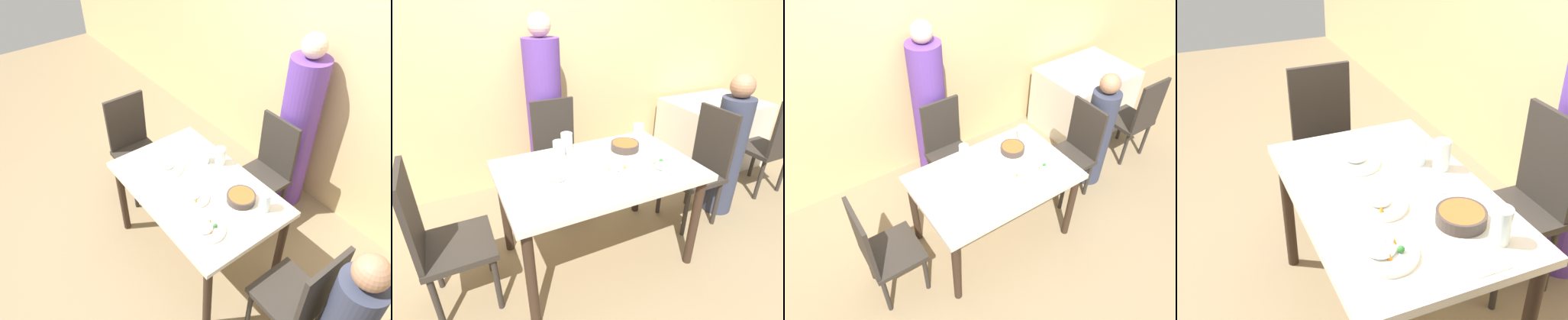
{
  "view_description": "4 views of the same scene",
  "coord_description": "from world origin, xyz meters",
  "views": [
    {
      "loc": [
        1.59,
        -1.21,
        2.68
      ],
      "look_at": [
        -0.07,
        0.04,
        0.93
      ],
      "focal_mm": 35.0,
      "sensor_mm": 36.0,
      "label": 1
    },
    {
      "loc": [
        -0.8,
        -1.53,
        1.7
      ],
      "look_at": [
        -0.05,
        0.05,
        0.79
      ],
      "focal_mm": 28.0,
      "sensor_mm": 36.0,
      "label": 2
    },
    {
      "loc": [
        -1.28,
        -1.73,
        2.85
      ],
      "look_at": [
        -0.14,
        -0.01,
        0.99
      ],
      "focal_mm": 35.0,
      "sensor_mm": 36.0,
      "label": 3
    },
    {
      "loc": [
        1.6,
        -0.76,
        1.92
      ],
      "look_at": [
        -0.03,
        -0.08,
        0.91
      ],
      "focal_mm": 45.0,
      "sensor_mm": 36.0,
      "label": 4
    }
  ],
  "objects": [
    {
      "name": "glass_water_center",
      "position": [
        -0.09,
        0.3,
        0.82
      ],
      "size": [
        0.08,
        0.08,
        0.15
      ],
      "color": "silver",
      "rests_on": "dining_table"
    },
    {
      "name": "background_table",
      "position": [
        1.89,
        0.82,
        0.37
      ],
      "size": [
        1.0,
        0.77,
        0.73
      ],
      "color": "beige",
      "rests_on": "ground_plane"
    },
    {
      "name": "plate_noodles",
      "position": [
        0.09,
        -0.09,
        0.76
      ],
      "size": [
        0.21,
        0.21,
        0.04
      ],
      "color": "white",
      "rests_on": "dining_table"
    },
    {
      "name": "bowl_curry",
      "position": [
        0.3,
        0.16,
        0.78
      ],
      "size": [
        0.2,
        0.2,
        0.05
      ],
      "color": "#3D332D",
      "rests_on": "dining_table"
    },
    {
      "name": "plate_rice_adult",
      "position": [
        0.37,
        -0.2,
        0.77
      ],
      "size": [
        0.24,
        0.24,
        0.05
      ],
      "color": "white",
      "rests_on": "dining_table"
    },
    {
      "name": "fork_steel",
      "position": [
        0.01,
        0.2,
        0.75
      ],
      "size": [
        0.18,
        0.02,
        0.01
      ],
      "color": "silver",
      "rests_on": "dining_table"
    },
    {
      "name": "glass_water_tall",
      "position": [
        -0.18,
        0.22,
        0.82
      ],
      "size": [
        0.08,
        0.08,
        0.13
      ],
      "color": "silver",
      "rests_on": "dining_table"
    },
    {
      "name": "person_child",
      "position": [
        1.27,
        0.06,
        0.57
      ],
      "size": [
        0.26,
        0.26,
        1.22
      ],
      "color": "#33384C",
      "rests_on": "ground_plane"
    },
    {
      "name": "ground_plane",
      "position": [
        0.0,
        0.0,
        0.0
      ],
      "size": [
        10.0,
        10.0,
        0.0
      ],
      "primitive_type": "plane",
      "color": "#847051"
    },
    {
      "name": "chair_empty_left",
      "position": [
        -0.98,
        0.02,
        0.52
      ],
      "size": [
        0.4,
        0.4,
        0.98
      ],
      "rotation": [
        0.0,
        0.0,
        1.57
      ],
      "color": "#2D2823",
      "rests_on": "ground_plane"
    },
    {
      "name": "dining_table",
      "position": [
        0.0,
        0.0,
        0.66
      ],
      "size": [
        1.27,
        0.81,
        0.75
      ],
      "color": "beige",
      "rests_on": "ground_plane"
    },
    {
      "name": "napkin_folded",
      "position": [
        0.53,
        0.12,
        0.75
      ],
      "size": [
        0.14,
        0.14,
        0.01
      ],
      "color": "white",
      "rests_on": "dining_table"
    },
    {
      "name": "chair_adult_spot",
      "position": [
        -0.0,
        0.75,
        0.52
      ],
      "size": [
        0.4,
        0.4,
        0.98
      ],
      "color": "#2D2823",
      "rests_on": "ground_plane"
    },
    {
      "name": "person_adult",
      "position": [
        -0.0,
        1.08,
        0.76
      ],
      "size": [
        0.32,
        0.32,
        1.64
      ],
      "color": "#5B3893",
      "rests_on": "ground_plane"
    },
    {
      "name": "spoon_steel",
      "position": [
        -0.51,
        0.03,
        0.75
      ],
      "size": [
        0.18,
        0.05,
        0.01
      ],
      "color": "silver",
      "rests_on": "dining_table"
    },
    {
      "name": "chair_child_spot",
      "position": [
        0.98,
        0.06,
        0.52
      ],
      "size": [
        0.4,
        0.4,
        0.98
      ],
      "rotation": [
        0.0,
        0.0,
        -1.57
      ],
      "color": "#2D2823",
      "rests_on": "ground_plane"
    },
    {
      "name": "wall_back",
      "position": [
        0.0,
        1.32,
        1.35
      ],
      "size": [
        10.0,
        0.06,
        2.7
      ],
      "color": "tan",
      "rests_on": "ground_plane"
    },
    {
      "name": "glass_water_short",
      "position": [
        0.46,
        0.23,
        0.82
      ],
      "size": [
        0.08,
        0.08,
        0.15
      ],
      "color": "silver",
      "rests_on": "dining_table"
    },
    {
      "name": "plate_rice_child",
      "position": [
        -0.28,
        -0.06,
        0.76
      ],
      "size": [
        0.22,
        0.22,
        0.05
      ],
      "color": "white",
      "rests_on": "dining_table"
    },
    {
      "name": "chair_background",
      "position": [
        1.89,
        0.09,
        0.52
      ],
      "size": [
        0.4,
        0.4,
        0.98
      ],
      "rotation": [
        0.0,
        0.0,
        3.14
      ],
      "color": "#2D2823",
      "rests_on": "ground_plane"
    }
  ]
}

